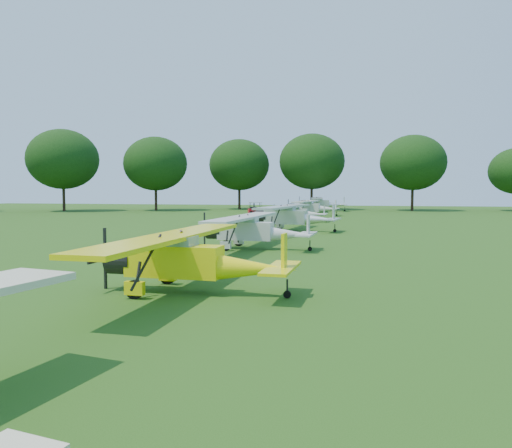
{
  "coord_description": "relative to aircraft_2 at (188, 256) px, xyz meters",
  "views": [
    {
      "loc": [
        6.47,
        -28.3,
        3.48
      ],
      "look_at": [
        0.22,
        0.79,
        1.4
      ],
      "focal_mm": 35.0,
      "sensor_mm": 36.0,
      "label": 1
    }
  ],
  "objects": [
    {
      "name": "aircraft_6",
      "position": [
        -1.01,
        49.99,
        -0.0
      ],
      "size": [
        6.84,
        10.87,
        2.14
      ],
      "rotation": [
        0.0,
        0.0,
        -0.11
      ],
      "color": "silver",
      "rests_on": "ground"
    },
    {
      "name": "aircraft_7",
      "position": [
        -0.8,
        63.35,
        0.13
      ],
      "size": [
        7.54,
        12.0,
        2.36
      ],
      "rotation": [
        0.0,
        0.0,
        0.1
      ],
      "color": "silver",
      "rests_on": "ground"
    },
    {
      "name": "golf_cart",
      "position": [
        -9.47,
        53.97,
        -0.69
      ],
      "size": [
        2.22,
        1.83,
        1.66
      ],
      "rotation": [
        0.0,
        0.0,
        0.42
      ],
      "color": "#B70D19",
      "rests_on": "ground"
    },
    {
      "name": "aircraft_2",
      "position": [
        0.0,
        0.0,
        0.0
      ],
      "size": [
        6.81,
        10.83,
        2.14
      ],
      "rotation": [
        0.0,
        0.0,
        -0.03
      ],
      "color": "#F9EB0A",
      "rests_on": "ground"
    },
    {
      "name": "aircraft_3",
      "position": [
        -0.51,
        12.47,
        -0.02
      ],
      "size": [
        6.69,
        10.65,
        2.1
      ],
      "rotation": [
        0.0,
        0.0,
        -0.05
      ],
      "color": "silver",
      "rests_on": "ground"
    },
    {
      "name": "tree_belt",
      "position": [
        2.79,
        12.77,
        6.78
      ],
      "size": [
        137.36,
        130.27,
        14.52
      ],
      "color": "black",
      "rests_on": "ground"
    },
    {
      "name": "aircraft_5",
      "position": [
        -1.13,
        37.7,
        -0.18
      ],
      "size": [
        5.83,
        9.27,
        1.83
      ],
      "rotation": [
        0.0,
        0.0,
        -0.02
      ],
      "color": "silver",
      "rests_on": "ground"
    },
    {
      "name": "aircraft_4",
      "position": [
        -0.11,
        25.45,
        0.1
      ],
      "size": [
        7.38,
        11.72,
        2.3
      ],
      "rotation": [
        0.0,
        0.0,
        -0.13
      ],
      "color": "silver",
      "rests_on": "ground"
    },
    {
      "name": "ground",
      "position": [
        -0.78,
        12.61,
        -1.25
      ],
      "size": [
        160.0,
        160.0,
        0.0
      ],
      "primitive_type": "plane",
      "color": "#214B12",
      "rests_on": "ground"
    }
  ]
}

